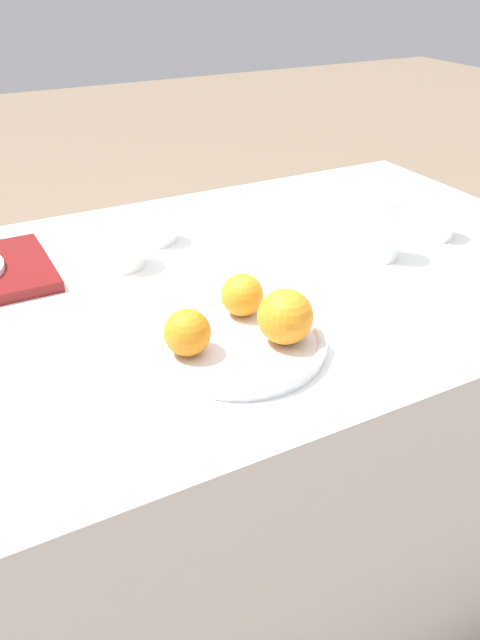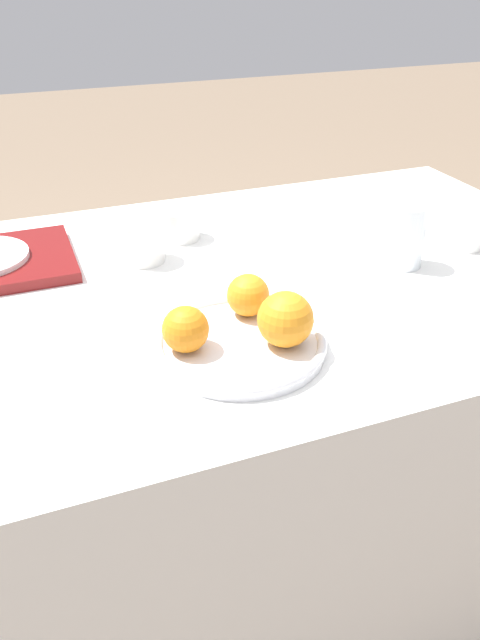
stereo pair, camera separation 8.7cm
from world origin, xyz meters
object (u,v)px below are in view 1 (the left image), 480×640
Objects in this scene: orange_1 at (242,295)px; cup_2 at (122,247)px; cup_1 at (156,227)px; water_glass at (383,229)px; orange_2 at (285,317)px; orange_0 at (187,333)px; cup_0 at (437,221)px; fruit_platter at (240,343)px.

orange_1 is 0.82× the size of cup_2.
water_glass is at bearing -37.47° from cup_1.
water_glass is 0.48m from cup_2.
orange_2 is 1.02× the size of cup_1.
water_glass is (0.34, 0.09, 0.01)m from orange_1.
orange_0 is 0.13m from orange_1.
orange_1 is 0.82× the size of orange_2.
cup_2 is (-0.10, 0.28, -0.01)m from orange_1.
water_glass reaches higher than orange_2.
cup_0 is (0.16, 0.03, -0.02)m from water_glass.
orange_1 is 0.35m from water_glass.
cup_1 is (-0.00, 0.35, -0.02)m from orange_1.
orange_0 reaches higher than fruit_platter.
orange_2 is at bearing -79.77° from orange_1.
fruit_platter is 2.17× the size of water_glass.
fruit_platter is 0.57m from cup_0.
cup_0 is (0.50, 0.11, -0.01)m from orange_1.
cup_1 reaches higher than fruit_platter.
orange_1 is at bearing -165.35° from water_glass.
fruit_platter is at bearing -4.73° from orange_0.
cup_2 is (-0.06, 0.35, 0.03)m from fruit_platter.
orange_2 is at bearing -87.22° from cup_1.
orange_1 is 0.35m from cup_1.
orange_0 is 0.82× the size of cup_2.
fruit_platter is at bearing -161.30° from cup_0.
orange_0 is 0.82× the size of orange_2.
orange_2 is 1.14× the size of cup_0.
water_glass reaches higher than orange_1.
orange_2 reaches higher than orange_0.
orange_2 reaches higher than fruit_platter.
orange_2 is 0.69× the size of water_glass.
cup_2 reaches higher than cup_0.
fruit_platter is 0.35m from cup_2.
orange_2 is at bearing -150.14° from water_glass.
water_glass reaches higher than cup_2.
fruit_platter is 3.80× the size of orange_0.
orange_2 is 0.45m from cup_1.
orange_2 reaches higher than cup_1.
cup_0 is (0.54, 0.18, 0.02)m from fruit_platter.
cup_2 reaches higher than cup_1.
orange_2 is (0.06, -0.03, 0.04)m from fruit_platter.
orange_0 is at bearing 175.27° from fruit_platter.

